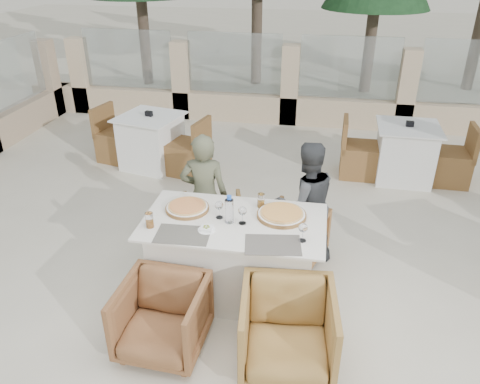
% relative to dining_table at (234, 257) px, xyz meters
% --- Properties ---
extents(ground, '(80.00, 80.00, 0.00)m').
position_rel_dining_table_xyz_m(ground, '(0.09, 0.04, -0.39)').
color(ground, beige).
rests_on(ground, ground).
extents(sand_patch, '(30.00, 16.00, 0.01)m').
position_rel_dining_table_xyz_m(sand_patch, '(0.09, 14.04, -0.38)').
color(sand_patch, beige).
rests_on(sand_patch, ground).
extents(perimeter_wall_far, '(10.00, 0.34, 1.60)m').
position_rel_dining_table_xyz_m(perimeter_wall_far, '(0.09, 4.84, 0.42)').
color(perimeter_wall_far, beige).
rests_on(perimeter_wall_far, ground).
extents(dining_table, '(1.60, 0.90, 0.77)m').
position_rel_dining_table_xyz_m(dining_table, '(0.00, 0.00, 0.00)').
color(dining_table, silver).
rests_on(dining_table, ground).
extents(placemat_near_left, '(0.47, 0.32, 0.00)m').
position_rel_dining_table_xyz_m(placemat_near_left, '(-0.38, -0.29, 0.39)').
color(placemat_near_left, '#5E5A51').
rests_on(placemat_near_left, dining_table).
extents(placemat_near_right, '(0.49, 0.36, 0.00)m').
position_rel_dining_table_xyz_m(placemat_near_right, '(0.38, -0.31, 0.39)').
color(placemat_near_right, '#5E5850').
rests_on(placemat_near_right, dining_table).
extents(pizza_left, '(0.40, 0.40, 0.05)m').
position_rel_dining_table_xyz_m(pizza_left, '(-0.46, 0.12, 0.41)').
color(pizza_left, '#C6431B').
rests_on(pizza_left, dining_table).
extents(pizza_right, '(0.46, 0.46, 0.06)m').
position_rel_dining_table_xyz_m(pizza_right, '(0.40, 0.15, 0.41)').
color(pizza_right, '#CD671C').
rests_on(pizza_right, dining_table).
extents(water_bottle, '(0.09, 0.09, 0.26)m').
position_rel_dining_table_xyz_m(water_bottle, '(-0.04, -0.03, 0.52)').
color(water_bottle, '#A3C5D7').
rests_on(water_bottle, dining_table).
extents(wine_glass_centre, '(0.10, 0.10, 0.18)m').
position_rel_dining_table_xyz_m(wine_glass_centre, '(-0.14, 0.03, 0.48)').
color(wine_glass_centre, white).
rests_on(wine_glass_centre, dining_table).
extents(wine_glass_near, '(0.09, 0.09, 0.18)m').
position_rel_dining_table_xyz_m(wine_glass_near, '(0.08, -0.03, 0.48)').
color(wine_glass_near, silver).
rests_on(wine_glass_near, dining_table).
extents(wine_glass_corner, '(0.10, 0.10, 0.18)m').
position_rel_dining_table_xyz_m(wine_glass_corner, '(0.61, -0.21, 0.48)').
color(wine_glass_corner, silver).
rests_on(wine_glass_corner, dining_table).
extents(beer_glass_left, '(0.07, 0.07, 0.14)m').
position_rel_dining_table_xyz_m(beer_glass_left, '(-0.69, -0.22, 0.45)').
color(beer_glass_left, '#C3701B').
rests_on(beer_glass_left, dining_table).
extents(beer_glass_right, '(0.07, 0.07, 0.13)m').
position_rel_dining_table_xyz_m(beer_glass_right, '(0.20, 0.29, 0.45)').
color(beer_glass_right, '#C27A1B').
rests_on(beer_glass_right, dining_table).
extents(olive_dish, '(0.12, 0.12, 0.04)m').
position_rel_dining_table_xyz_m(olive_dish, '(-0.20, -0.19, 0.41)').
color(olive_dish, white).
rests_on(olive_dish, dining_table).
extents(armchair_far_left, '(0.76, 0.77, 0.58)m').
position_rel_dining_table_xyz_m(armchair_far_left, '(-0.35, 0.65, -0.10)').
color(armchair_far_left, olive).
rests_on(armchair_far_left, ground).
extents(armchair_far_right, '(0.76, 0.77, 0.55)m').
position_rel_dining_table_xyz_m(armchair_far_right, '(0.50, 0.63, -0.11)').
color(armchair_far_right, brown).
rests_on(armchair_far_right, ground).
extents(armchair_near_left, '(0.69, 0.70, 0.61)m').
position_rel_dining_table_xyz_m(armchair_near_left, '(-0.43, -0.79, -0.08)').
color(armchair_near_left, brown).
rests_on(armchair_near_left, ground).
extents(armchair_near_right, '(0.77, 0.79, 0.66)m').
position_rel_dining_table_xyz_m(armchair_near_right, '(0.56, -0.78, -0.06)').
color(armchair_near_right, olive).
rests_on(armchair_near_right, ground).
extents(diner_left, '(0.51, 0.36, 1.32)m').
position_rel_dining_table_xyz_m(diner_left, '(-0.42, 0.60, 0.28)').
color(diner_left, '#555840').
rests_on(diner_left, ground).
extents(diner_right, '(0.77, 0.70, 1.29)m').
position_rel_dining_table_xyz_m(diner_right, '(0.60, 0.66, 0.26)').
color(diner_right, '#3B3E41').
rests_on(diner_right, ground).
extents(bg_table_a, '(1.78, 1.17, 0.77)m').
position_rel_dining_table_xyz_m(bg_table_a, '(-1.71, 2.58, 0.00)').
color(bg_table_a, white).
rests_on(bg_table_a, ground).
extents(bg_table_b, '(1.66, 0.86, 0.77)m').
position_rel_dining_table_xyz_m(bg_table_b, '(1.85, 2.79, 0.00)').
color(bg_table_b, white).
rests_on(bg_table_b, ground).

